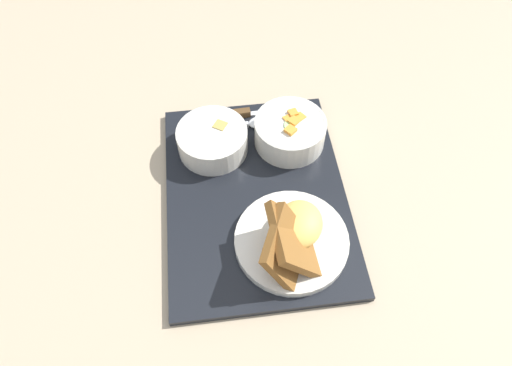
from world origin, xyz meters
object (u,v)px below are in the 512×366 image
at_px(plate_main, 293,238).
at_px(spoon, 247,124).
at_px(bowl_soup, 212,139).
at_px(bowl_salad, 290,130).
at_px(knife, 241,114).

bearing_deg(plate_main, spoon, -168.95).
height_order(bowl_soup, plate_main, plate_main).
xyz_separation_m(bowl_salad, knife, (-0.07, -0.09, -0.03)).
relative_size(bowl_soup, spoon, 0.83).
xyz_separation_m(plate_main, knife, (-0.29, -0.06, -0.02)).
height_order(bowl_soup, spoon, bowl_soup).
height_order(plate_main, knife, plate_main).
relative_size(bowl_salad, plate_main, 0.71).
bearing_deg(bowl_soup, plate_main, 29.27).
bearing_deg(knife, plate_main, -83.06).
relative_size(plate_main, spoon, 1.18).
distance_m(bowl_soup, knife, 0.10).
relative_size(bowl_salad, bowl_soup, 1.02).
bearing_deg(plate_main, knife, -168.16).
distance_m(bowl_salad, plate_main, 0.22).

